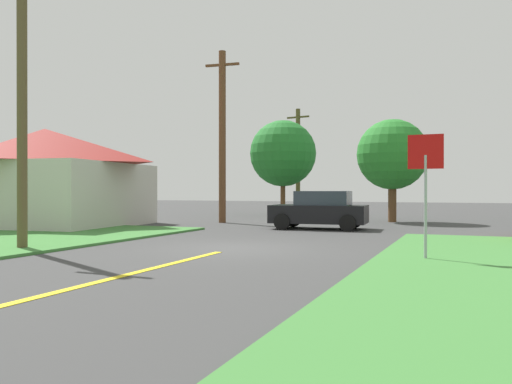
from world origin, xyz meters
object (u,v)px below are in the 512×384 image
(utility_pole_near, at_px, (22,102))
(pine_tree_center, at_px, (392,155))
(oak_tree_left, at_px, (283,154))
(car_approaching_junction, at_px, (320,210))
(utility_pole_mid, at_px, (222,135))
(stop_sign, at_px, (426,171))
(barn, at_px, (45,177))
(utility_pole_far, at_px, (298,159))

(utility_pole_near, relative_size, pine_tree_center, 1.48)
(utility_pole_near, height_order, oak_tree_left, utility_pole_near)
(car_approaching_junction, xyz_separation_m, utility_pole_mid, (-5.75, 2.33, 3.65))
(stop_sign, height_order, barn, barn)
(stop_sign, relative_size, utility_pole_near, 0.37)
(car_approaching_junction, relative_size, pine_tree_center, 0.77)
(utility_pole_mid, relative_size, barn, 1.01)
(utility_pole_near, bearing_deg, pine_tree_center, 65.33)
(utility_pole_far, bearing_deg, oak_tree_left, -85.67)
(oak_tree_left, distance_m, barn, 15.63)
(utility_pole_mid, distance_m, oak_tree_left, 8.70)
(utility_pole_mid, xyz_separation_m, utility_pole_far, (-0.09, 13.03, -0.51))
(utility_pole_near, bearing_deg, utility_pole_far, 90.60)
(car_approaching_junction, bearing_deg, utility_pole_far, -73.13)
(utility_pole_near, xyz_separation_m, pine_tree_center, (7.76, 16.90, -0.59))
(barn, bearing_deg, oak_tree_left, 63.81)
(car_approaching_junction, distance_m, utility_pole_mid, 7.20)
(utility_pole_mid, bearing_deg, utility_pole_far, 90.38)
(utility_pole_mid, bearing_deg, stop_sign, -46.48)
(car_approaching_junction, distance_m, utility_pole_far, 16.73)
(utility_pole_near, bearing_deg, utility_pole_mid, 90.82)
(utility_pole_mid, height_order, pine_tree_center, utility_pole_mid)
(car_approaching_junction, height_order, utility_pole_near, utility_pole_near)
(stop_sign, xyz_separation_m, car_approaching_junction, (-4.93, 8.92, -1.29))
(stop_sign, distance_m, utility_pole_mid, 15.69)
(oak_tree_left, bearing_deg, barn, -116.19)
(stop_sign, xyz_separation_m, utility_pole_near, (-10.49, -1.78, 1.99))
(utility_pole_far, xyz_separation_m, pine_tree_center, (8.03, -9.17, -0.44))
(utility_pole_near, distance_m, pine_tree_center, 18.60)
(utility_pole_near, height_order, utility_pole_far, utility_pole_near)
(stop_sign, bearing_deg, car_approaching_junction, -60.22)
(utility_pole_far, bearing_deg, utility_pole_mid, -89.62)
(stop_sign, relative_size, car_approaching_junction, 0.71)
(utility_pole_far, bearing_deg, barn, -109.65)
(utility_pole_mid, relative_size, utility_pole_far, 1.14)
(pine_tree_center, bearing_deg, barn, -147.97)
(stop_sign, relative_size, utility_pole_far, 0.38)
(stop_sign, distance_m, car_approaching_junction, 10.27)
(car_approaching_junction, xyz_separation_m, barn, (-12.36, -2.92, 1.45))
(oak_tree_left, xyz_separation_m, pine_tree_center, (7.71, -4.82, -0.58))
(stop_sign, bearing_deg, pine_tree_center, -78.89)
(utility_pole_near, bearing_deg, oak_tree_left, 89.85)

